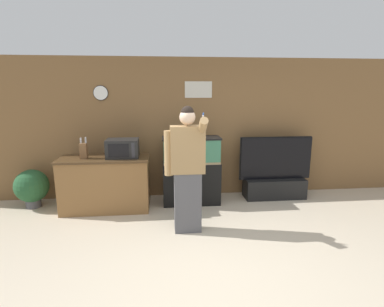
{
  "coord_description": "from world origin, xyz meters",
  "views": [
    {
      "loc": [
        -0.59,
        -3.16,
        2.02
      ],
      "look_at": [
        -0.14,
        1.36,
        1.05
      ],
      "focal_mm": 28.0,
      "sensor_mm": 36.0,
      "label": 1
    }
  ],
  "objects_px": {
    "microwave": "(123,148)",
    "tv_on_stand": "(275,180)",
    "counter_island": "(106,184)",
    "aquarium_on_stand": "(191,170)",
    "potted_plant": "(32,187)",
    "knife_block": "(84,151)",
    "person_standing": "(187,168)"
  },
  "relations": [
    {
      "from": "microwave",
      "to": "tv_on_stand",
      "type": "relative_size",
      "value": 0.38
    },
    {
      "from": "counter_island",
      "to": "microwave",
      "type": "xyz_separation_m",
      "value": [
        0.31,
        -0.01,
        0.61
      ]
    },
    {
      "from": "aquarium_on_stand",
      "to": "potted_plant",
      "type": "height_order",
      "value": "aquarium_on_stand"
    },
    {
      "from": "counter_island",
      "to": "potted_plant",
      "type": "relative_size",
      "value": 2.21
    },
    {
      "from": "knife_block",
      "to": "aquarium_on_stand",
      "type": "distance_m",
      "value": 1.86
    },
    {
      "from": "person_standing",
      "to": "potted_plant",
      "type": "relative_size",
      "value": 2.7
    },
    {
      "from": "counter_island",
      "to": "knife_block",
      "type": "height_order",
      "value": "knife_block"
    },
    {
      "from": "tv_on_stand",
      "to": "potted_plant",
      "type": "bearing_deg",
      "value": -179.54
    },
    {
      "from": "aquarium_on_stand",
      "to": "tv_on_stand",
      "type": "height_order",
      "value": "aquarium_on_stand"
    },
    {
      "from": "microwave",
      "to": "knife_block",
      "type": "bearing_deg",
      "value": -177.96
    },
    {
      "from": "aquarium_on_stand",
      "to": "tv_on_stand",
      "type": "distance_m",
      "value": 1.62
    },
    {
      "from": "counter_island",
      "to": "knife_block",
      "type": "relative_size",
      "value": 4.23
    },
    {
      "from": "knife_block",
      "to": "person_standing",
      "type": "distance_m",
      "value": 1.86
    },
    {
      "from": "person_standing",
      "to": "microwave",
      "type": "bearing_deg",
      "value": 136.8
    },
    {
      "from": "microwave",
      "to": "potted_plant",
      "type": "distance_m",
      "value": 1.78
    },
    {
      "from": "aquarium_on_stand",
      "to": "person_standing",
      "type": "xyz_separation_m",
      "value": [
        -0.17,
        -1.1,
        0.33
      ]
    },
    {
      "from": "potted_plant",
      "to": "knife_block",
      "type": "bearing_deg",
      "value": -14.67
    },
    {
      "from": "counter_island",
      "to": "potted_plant",
      "type": "bearing_deg",
      "value": 170.07
    },
    {
      "from": "counter_island",
      "to": "tv_on_stand",
      "type": "xyz_separation_m",
      "value": [
        3.08,
        0.26,
        -0.12
      ]
    },
    {
      "from": "counter_island",
      "to": "potted_plant",
      "type": "height_order",
      "value": "counter_island"
    },
    {
      "from": "counter_island",
      "to": "microwave",
      "type": "height_order",
      "value": "microwave"
    },
    {
      "from": "microwave",
      "to": "person_standing",
      "type": "xyz_separation_m",
      "value": [
        0.99,
        -0.93,
        -0.12
      ]
    },
    {
      "from": "counter_island",
      "to": "tv_on_stand",
      "type": "distance_m",
      "value": 3.09
    },
    {
      "from": "knife_block",
      "to": "tv_on_stand",
      "type": "xyz_separation_m",
      "value": [
        3.39,
        0.29,
        -0.7
      ]
    },
    {
      "from": "counter_island",
      "to": "aquarium_on_stand",
      "type": "distance_m",
      "value": 1.49
    },
    {
      "from": "tv_on_stand",
      "to": "counter_island",
      "type": "bearing_deg",
      "value": -175.1
    },
    {
      "from": "aquarium_on_stand",
      "to": "counter_island",
      "type": "bearing_deg",
      "value": -174.1
    },
    {
      "from": "microwave",
      "to": "tv_on_stand",
      "type": "xyz_separation_m",
      "value": [
        2.76,
        0.27,
        -0.73
      ]
    },
    {
      "from": "tv_on_stand",
      "to": "microwave",
      "type": "bearing_deg",
      "value": -174.39
    },
    {
      "from": "tv_on_stand",
      "to": "person_standing",
      "type": "bearing_deg",
      "value": -145.71
    },
    {
      "from": "tv_on_stand",
      "to": "person_standing",
      "type": "distance_m",
      "value": 2.22
    },
    {
      "from": "aquarium_on_stand",
      "to": "person_standing",
      "type": "bearing_deg",
      "value": -98.88
    }
  ]
}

